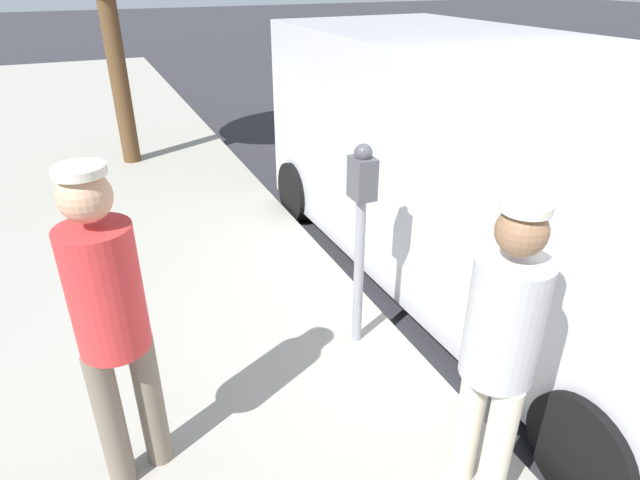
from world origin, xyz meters
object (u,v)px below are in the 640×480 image
at_px(pedestrian_in_red, 111,317).
at_px(pedestrian_in_gray, 500,346).
at_px(parked_van, 491,166).
at_px(parking_meter_near, 361,215).

bearing_deg(pedestrian_in_red, pedestrian_in_gray, 152.13).
distance_m(pedestrian_in_red, pedestrian_in_gray, 1.83).
relative_size(pedestrian_in_gray, parked_van, 0.32).
bearing_deg(parked_van, parking_meter_near, 18.37).
height_order(pedestrian_in_red, parked_van, parked_van).
distance_m(parking_meter_near, parked_van, 1.58).
height_order(pedestrian_in_gray, parked_van, parked_van).
bearing_deg(parking_meter_near, parked_van, -161.63).
xyz_separation_m(parking_meter_near, pedestrian_in_red, (1.64, 0.57, 0.00)).
height_order(pedestrian_in_red, pedestrian_in_gray, pedestrian_in_red).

